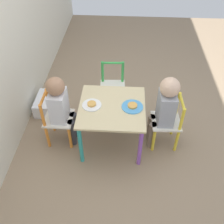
{
  "coord_description": "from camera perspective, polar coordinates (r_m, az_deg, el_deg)",
  "views": [
    {
      "loc": [
        -1.7,
        -0.1,
        1.97
      ],
      "look_at": [
        0.0,
        0.0,
        0.39
      ],
      "focal_mm": 42.0,
      "sensor_mm": 36.0,
      "label": 1
    }
  ],
  "objects": [
    {
      "name": "chair_green",
      "position": [
        2.8,
        0.11,
        5.31
      ],
      "size": [
        0.27,
        0.27,
        0.53
      ],
      "rotation": [
        0.0,
        0.0,
        -1.52
      ],
      "color": "silver",
      "rests_on": "ground_plane"
    },
    {
      "name": "chair_yellow",
      "position": [
        2.46,
        12.1,
        -2.27
      ],
      "size": [
        0.27,
        0.27,
        0.53
      ],
      "rotation": [
        0.0,
        0.0,
        -3.1
      ],
      "color": "silver",
      "rests_on": "ground_plane"
    },
    {
      "name": "storage_bin",
      "position": [
        2.97,
        -14.04,
        1.81
      ],
      "size": [
        0.34,
        0.21,
        0.15
      ],
      "color": "silver",
      "rests_on": "ground_plane"
    },
    {
      "name": "plate_front",
      "position": [
        2.27,
        4.46,
        1.23
      ],
      "size": [
        0.19,
        0.19,
        0.03
      ],
      "color": "#4C9EE0",
      "rests_on": "kids_table"
    },
    {
      "name": "child_front",
      "position": [
        2.32,
        11.32,
        1.14
      ],
      "size": [
        0.21,
        0.22,
        0.75
      ],
      "rotation": [
        0.0,
        0.0,
        -3.1
      ],
      "color": "#7A6B5B",
      "rests_on": "ground_plane"
    },
    {
      "name": "plate_back",
      "position": [
        2.29,
        -4.42,
        1.59
      ],
      "size": [
        0.17,
        0.17,
        0.03
      ],
      "color": "white",
      "rests_on": "kids_table"
    },
    {
      "name": "child_back",
      "position": [
        2.35,
        -11.08,
        1.44
      ],
      "size": [
        0.2,
        0.22,
        0.73
      ],
      "rotation": [
        0.0,
        0.0,
        -0.01
      ],
      "color": "#38383D",
      "rests_on": "ground_plane"
    },
    {
      "name": "kids_table",
      "position": [
        2.32,
        0.0,
        0.02
      ],
      "size": [
        0.58,
        0.58,
        0.45
      ],
      "color": "beige",
      "rests_on": "ground_plane"
    },
    {
      "name": "chair_orange",
      "position": [
        2.49,
        -11.92,
        -1.58
      ],
      "size": [
        0.26,
        0.26,
        0.53
      ],
      "rotation": [
        0.0,
        0.0,
        -0.01
      ],
      "color": "silver",
      "rests_on": "ground_plane"
    },
    {
      "name": "ground_plane",
      "position": [
        2.6,
        0.0,
        -6.23
      ],
      "size": [
        6.0,
        6.0,
        0.0
      ],
      "primitive_type": "plane",
      "color": "#8C755B"
    }
  ]
}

